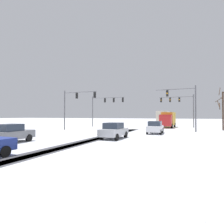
{
  "coord_description": "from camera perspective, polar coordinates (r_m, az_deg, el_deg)",
  "views": [
    {
      "loc": [
        9.11,
        -4.53,
        2.33
      ],
      "look_at": [
        0.0,
        18.21,
        2.8
      ],
      "focal_mm": 30.68,
      "sensor_mm": 36.0,
      "label": 1
    }
  ],
  "objects": [
    {
      "name": "wheel_track_left_lane",
      "position": [
        19.91,
        -5.7,
        -7.8
      ],
      "size": [
        0.81,
        28.61,
        0.01
      ],
      "primitive_type": "cube",
      "color": "#424247",
      "rests_on": "ground"
    },
    {
      "name": "wheel_track_right_lane",
      "position": [
        19.58,
        -3.71,
        -7.92
      ],
      "size": [
        1.17,
        28.61,
        0.01
      ],
      "primitive_type": "cube",
      "color": "#424247",
      "rests_on": "ground"
    },
    {
      "name": "wheel_track_center",
      "position": [
        19.63,
        -4.07,
        -7.9
      ],
      "size": [
        0.82,
        28.61,
        0.01
      ],
      "primitive_type": "cube",
      "color": "#424247",
      "rests_on": "ground"
    },
    {
      "name": "sidewalk_kerb_right",
      "position": [
        16.56,
        30.04,
        -8.84
      ],
      "size": [
        4.0,
        28.61,
        0.12
      ],
      "primitive_type": "cube",
      "color": "white",
      "rests_on": "ground"
    },
    {
      "name": "traffic_signal_near_right",
      "position": [
        28.62,
        20.73,
        3.1
      ],
      "size": [
        5.44,
        0.38,
        6.5
      ],
      "color": "#56565B",
      "rests_on": "ground"
    },
    {
      "name": "traffic_signal_far_left",
      "position": [
        40.29,
        -2.06,
        2.46
      ],
      "size": [
        7.15,
        0.81,
        6.5
      ],
      "color": "#56565B",
      "rests_on": "ground"
    },
    {
      "name": "traffic_signal_far_right",
      "position": [
        40.69,
        19.4,
        2.46
      ],
      "size": [
        6.61,
        0.46,
        6.5
      ],
      "color": "#56565B",
      "rests_on": "ground"
    },
    {
      "name": "traffic_signal_near_left",
      "position": [
        31.65,
        -10.9,
        3.11
      ],
      "size": [
        6.02,
        0.41,
        6.5
      ],
      "color": "#56565B",
      "rests_on": "ground"
    },
    {
      "name": "car_white_lead",
      "position": [
        25.44,
        12.72,
        -4.48
      ],
      "size": [
        1.92,
        4.14,
        1.62
      ],
      "color": "silver",
      "rests_on": "ground"
    },
    {
      "name": "car_silver_second",
      "position": [
        19.5,
        0.56,
        -5.55
      ],
      "size": [
        1.93,
        4.15,
        1.62
      ],
      "color": "#B7BABF",
      "rests_on": "ground"
    },
    {
      "name": "car_grey_third",
      "position": [
        18.59,
        -28.14,
        -5.64
      ],
      "size": [
        1.91,
        4.14,
        1.62
      ],
      "color": "slate",
      "rests_on": "ground"
    },
    {
      "name": "bus_oncoming",
      "position": [
        49.71,
        15.18,
        -1.45
      ],
      "size": [
        2.9,
        11.07,
        3.38
      ],
      "color": "silver",
      "rests_on": "ground"
    },
    {
      "name": "box_truck_delivery",
      "position": [
        39.5,
        16.33,
        -2.06
      ],
      "size": [
        2.54,
        7.49,
        3.02
      ],
      "color": "red",
      "rests_on": "ground"
    },
    {
      "name": "bare_tree_sidewalk_far",
      "position": [
        35.05,
        30.07,
        0.8
      ],
      "size": [
        1.94,
        1.95,
        6.91
      ],
      "color": "#423023",
      "rests_on": "ground"
    }
  ]
}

